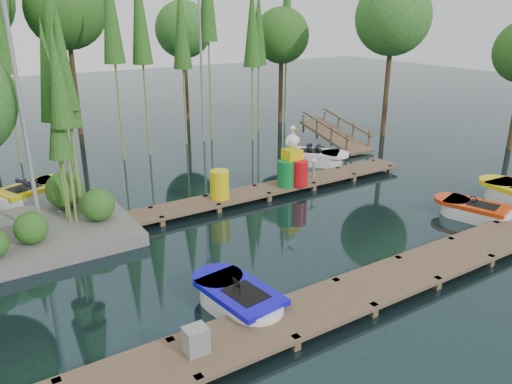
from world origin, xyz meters
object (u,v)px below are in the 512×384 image
boat_red (474,211)px  utility_cabinet (196,340)px  boat_blue (239,300)px  drum_cluster (293,167)px  boat_yellow_far (33,193)px  yellow_barrel (220,185)px

boat_red → utility_cabinet: bearing=171.0°
boat_blue → utility_cabinet: 2.03m
utility_cabinet → drum_cluster: 10.04m
boat_yellow_far → drum_cluster: 9.37m
yellow_barrel → boat_red: bearing=-39.8°
boat_red → boat_blue: bearing=165.2°
yellow_barrel → boat_yellow_far: bearing=143.4°
boat_blue → utility_cabinet: (-1.63, -1.17, 0.31)m
boat_blue → yellow_barrel: 6.45m
boat_yellow_far → drum_cluster: bearing=-29.4°
drum_cluster → utility_cabinet: bearing=-137.0°
boat_yellow_far → yellow_barrel: boat_yellow_far is taller
boat_red → boat_yellow_far: bearing=124.1°
boat_red → boat_yellow_far: boat_yellow_far is taller
boat_yellow_far → utility_cabinet: size_ratio=5.76×
boat_red → drum_cluster: 6.31m
boat_yellow_far → utility_cabinet: 11.04m
boat_red → drum_cluster: bearing=106.0°
utility_cabinet → yellow_barrel: 8.23m
yellow_barrel → drum_cluster: (3.01, -0.16, 0.16)m
boat_yellow_far → drum_cluster: drum_cluster is taller
drum_cluster → yellow_barrel: bearing=177.0°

